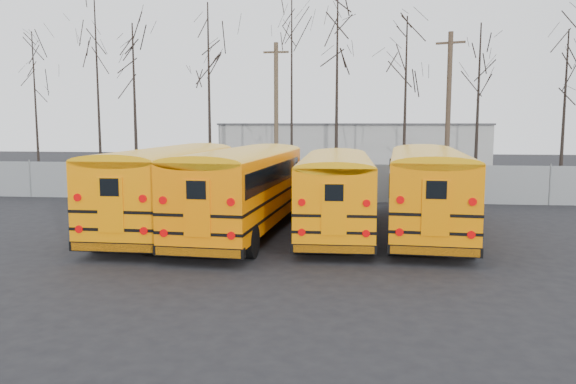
# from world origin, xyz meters

# --- Properties ---
(ground) EXTENTS (120.00, 120.00, 0.00)m
(ground) POSITION_xyz_m (0.00, 0.00, 0.00)
(ground) COLOR black
(ground) RESTS_ON ground
(fence) EXTENTS (40.00, 0.04, 2.00)m
(fence) POSITION_xyz_m (0.00, 12.00, 1.00)
(fence) COLOR gray
(fence) RESTS_ON ground
(distant_building) EXTENTS (22.00, 8.00, 4.00)m
(distant_building) POSITION_xyz_m (2.00, 32.00, 2.00)
(distant_building) COLOR #AAA9A5
(distant_building) RESTS_ON ground
(bus_a) EXTENTS (2.88, 11.79, 3.29)m
(bus_a) POSITION_xyz_m (-4.93, 3.26, 1.93)
(bus_a) COLOR black
(bus_a) RESTS_ON ground
(bus_b) EXTENTS (3.51, 11.88, 3.28)m
(bus_b) POSITION_xyz_m (-1.94, 2.91, 1.92)
(bus_b) COLOR black
(bus_b) RESTS_ON ground
(bus_c) EXTENTS (2.71, 11.04, 3.08)m
(bus_c) POSITION_xyz_m (1.45, 3.57, 1.80)
(bus_c) COLOR black
(bus_c) RESTS_ON ground
(bus_d) EXTENTS (3.58, 11.81, 3.26)m
(bus_d) POSITION_xyz_m (4.84, 3.81, 1.91)
(bus_d) COLOR black
(bus_d) RESTS_ON ground
(utility_pole_left) EXTENTS (1.66, 0.29, 9.35)m
(utility_pole_left) POSITION_xyz_m (-3.00, 19.40, 4.80)
(utility_pole_left) COLOR brown
(utility_pole_left) RESTS_ON ground
(utility_pole_right) EXTENTS (1.61, 0.67, 9.33)m
(utility_pole_right) POSITION_xyz_m (7.52, 16.16, 4.79)
(utility_pole_right) COLOR #463628
(utility_pole_right) RESTS_ON ground
(tree_0) EXTENTS (0.26, 0.26, 9.87)m
(tree_0) POSITION_xyz_m (-18.13, 16.55, 4.94)
(tree_0) COLOR black
(tree_0) RESTS_ON ground
(tree_1) EXTENTS (0.26, 0.26, 11.90)m
(tree_1) POSITION_xyz_m (-13.40, 15.44, 5.95)
(tree_1) COLOR black
(tree_1) RESTS_ON ground
(tree_2) EXTENTS (0.26, 0.26, 10.02)m
(tree_2) POSITION_xyz_m (-11.00, 15.20, 5.01)
(tree_2) COLOR black
(tree_2) RESTS_ON ground
(tree_3) EXTENTS (0.26, 0.26, 10.96)m
(tree_3) POSITION_xyz_m (-6.24, 14.51, 5.48)
(tree_3) COLOR black
(tree_3) RESTS_ON ground
(tree_4) EXTENTS (0.26, 0.26, 12.57)m
(tree_4) POSITION_xyz_m (-1.69, 16.78, 6.29)
(tree_4) COLOR black
(tree_4) RESTS_ON ground
(tree_5) EXTENTS (0.26, 0.26, 11.27)m
(tree_5) POSITION_xyz_m (1.08, 15.50, 5.63)
(tree_5) COLOR black
(tree_5) RESTS_ON ground
(tree_6) EXTENTS (0.26, 0.26, 9.78)m
(tree_6) POSITION_xyz_m (4.82, 13.52, 4.89)
(tree_6) COLOR black
(tree_6) RESTS_ON ground
(tree_7) EXTENTS (0.26, 0.26, 9.93)m
(tree_7) POSITION_xyz_m (9.35, 16.97, 4.97)
(tree_7) COLOR black
(tree_7) RESTS_ON ground
(tree_8) EXTENTS (0.26, 0.26, 9.24)m
(tree_8) POSITION_xyz_m (13.66, 15.37, 4.62)
(tree_8) COLOR black
(tree_8) RESTS_ON ground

